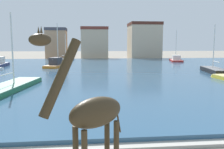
{
  "coord_description": "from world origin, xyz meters",
  "views": [
    {
      "loc": [
        -2.3,
        -0.35,
        3.75
      ],
      "look_at": [
        -1.06,
        11.97,
        2.2
      ],
      "focal_mm": 37.58,
      "sensor_mm": 36.0,
      "label": 1
    }
  ],
  "objects": [
    {
      "name": "sailboat_green",
      "position": [
        -8.35,
        19.42,
        0.37
      ],
      "size": [
        3.35,
        9.68,
        6.32
      ],
      "color": "#236B42",
      "rests_on": "ground"
    },
    {
      "name": "harbor_water",
      "position": [
        0.0,
        34.51,
        0.15
      ],
      "size": [
        80.48,
        53.08,
        0.3
      ],
      "primitive_type": "cube",
      "color": "#2D5170",
      "rests_on": "ground"
    },
    {
      "name": "sailboat_red",
      "position": [
        16.76,
        49.51,
        0.52
      ],
      "size": [
        3.93,
        8.21,
        6.98
      ],
      "color": "red",
      "rests_on": "ground"
    },
    {
      "name": "sailboat_grey",
      "position": [
        -7.36,
        53.31,
        0.38
      ],
      "size": [
        3.8,
        9.68,
        6.32
      ],
      "color": "#939399",
      "rests_on": "ground"
    },
    {
      "name": "quay_edge_coping",
      "position": [
        0.0,
        7.72,
        0.06
      ],
      "size": [
        80.48,
        0.5,
        0.12
      ],
      "primitive_type": "cube",
      "color": "#ADA89E",
      "rests_on": "ground"
    },
    {
      "name": "townhouse_wide_warehouse",
      "position": [
        -0.65,
        66.6,
        4.39
      ],
      "size": [
        7.45,
        7.65,
        8.74
      ],
      "color": "#C6B293",
      "rests_on": "ground"
    },
    {
      "name": "townhouse_end_terrace",
      "position": [
        -11.2,
        66.98,
        4.28
      ],
      "size": [
        5.69,
        5.3,
        8.53
      ],
      "color": "tan",
      "rests_on": "ground"
    },
    {
      "name": "giraffe_statue",
      "position": [
        -2.23,
        4.96,
        2.1
      ],
      "size": [
        2.09,
        1.66,
        4.11
      ],
      "color": "#382B19",
      "rests_on": "ground"
    },
    {
      "name": "townhouse_narrow_midrow",
      "position": [
        13.37,
        65.22,
        5.02
      ],
      "size": [
        8.53,
        8.03,
        10.01
      ],
      "color": "#C6B293",
      "rests_on": "ground"
    },
    {
      "name": "sailboat_black",
      "position": [
        13.59,
        28.31,
        0.46
      ],
      "size": [
        3.07,
        7.67,
        6.39
      ],
      "color": "black",
      "rests_on": "ground"
    },
    {
      "name": "sailboat_orange",
      "position": [
        -7.27,
        38.26,
        0.58
      ],
      "size": [
        3.76,
        7.55,
        7.23
      ],
      "color": "orange",
      "rests_on": "ground"
    }
  ]
}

